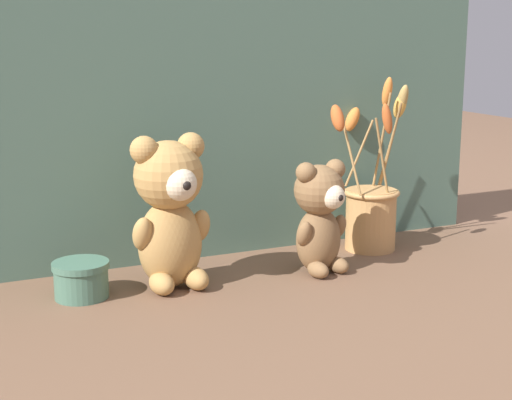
# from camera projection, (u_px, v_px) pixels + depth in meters

# --- Properties ---
(ground_plane) EXTENTS (4.00, 4.00, 0.00)m
(ground_plane) POSITION_uv_depth(u_px,v_px,m) (261.00, 280.00, 1.27)
(ground_plane) COLOR brown
(backdrop_wall) EXTENTS (1.05, 0.02, 0.79)m
(backdrop_wall) POSITION_uv_depth(u_px,v_px,m) (220.00, 29.00, 1.33)
(backdrop_wall) COLOR #4C6B5B
(backdrop_wall) RESTS_ON ground
(teddy_bear_large) EXTENTS (0.13, 0.12, 0.24)m
(teddy_bear_large) POSITION_uv_depth(u_px,v_px,m) (170.00, 209.00, 1.21)
(teddy_bear_large) COLOR tan
(teddy_bear_large) RESTS_ON ground
(teddy_bear_medium) EXTENTS (0.11, 0.10, 0.19)m
(teddy_bear_medium) POSITION_uv_depth(u_px,v_px,m) (320.00, 215.00, 1.29)
(teddy_bear_medium) COLOR olive
(teddy_bear_medium) RESTS_ON ground
(flower_vase) EXTENTS (0.17, 0.14, 0.31)m
(flower_vase) POSITION_uv_depth(u_px,v_px,m) (371.00, 205.00, 1.43)
(flower_vase) COLOR tan
(flower_vase) RESTS_ON ground
(decorative_tin_tall) EXTENTS (0.09, 0.09, 0.06)m
(decorative_tin_tall) POSITION_uv_depth(u_px,v_px,m) (81.00, 279.00, 1.18)
(decorative_tin_tall) COLOR #47705B
(decorative_tin_tall) RESTS_ON ground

